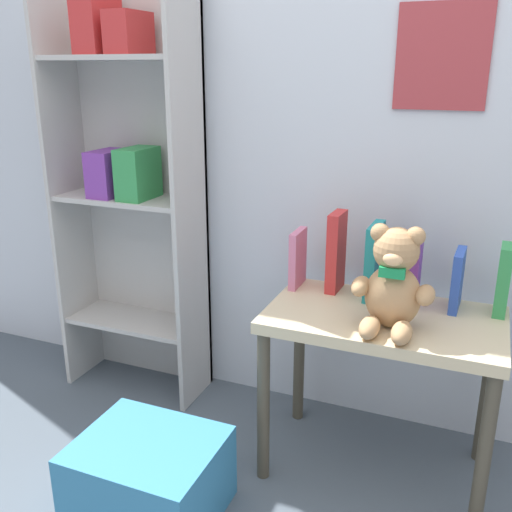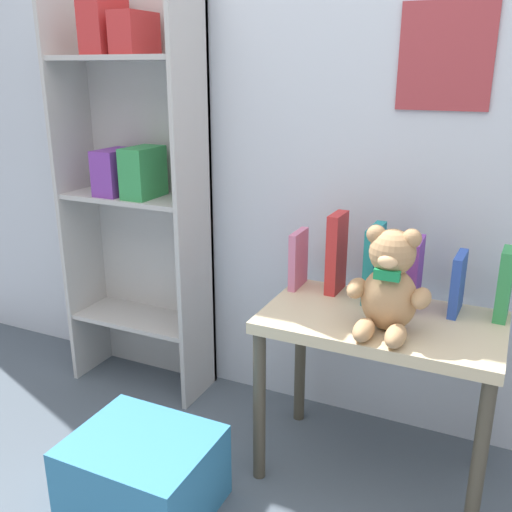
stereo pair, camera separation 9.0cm
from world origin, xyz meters
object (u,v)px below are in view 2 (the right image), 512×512
object	(u,v)px
book_standing_green	(505,284)
storage_bin	(143,474)
display_table	(380,342)
book_standing_purple	(415,273)
book_standing_teal	(374,263)
book_standing_red	(336,253)
bookshelf_side	(137,174)
book_standing_blue	(458,284)
teddy_bear	(389,285)
book_standing_pink	(298,259)

from	to	relation	value
book_standing_green	storage_bin	world-z (taller)	book_standing_green
display_table	book_standing_purple	world-z (taller)	book_standing_purple
display_table	book_standing_green	xyz separation A→B (m)	(0.32, 0.14, 0.19)
book_standing_purple	book_standing_teal	bearing A→B (deg)	178.10
book_standing_red	storage_bin	size ratio (longest dim) A/B	0.65
book_standing_red	book_standing_green	distance (m)	0.52
bookshelf_side	book_standing_blue	size ratio (longest dim) A/B	8.50
book_standing_red	book_standing_blue	size ratio (longest dim) A/B	1.43
book_standing_green	book_standing_teal	bearing A→B (deg)	-175.72
book_standing_teal	storage_bin	distance (m)	0.95
book_standing_purple	book_standing_green	world-z (taller)	same
bookshelf_side	book_standing_green	size ratio (longest dim) A/B	7.35
bookshelf_side	book_standing_green	distance (m)	1.36
bookshelf_side	book_standing_green	xyz separation A→B (m)	(1.34, -0.06, -0.22)
teddy_bear	storage_bin	distance (m)	0.91
book_standing_purple	book_standing_green	bearing A→B (deg)	0.92
display_table	book_standing_purple	bearing A→B (deg)	63.67
book_standing_teal	book_standing_green	bearing A→B (deg)	2.70
book_standing_green	storage_bin	xyz separation A→B (m)	(-0.90, -0.60, -0.54)
display_table	bookshelf_side	bearing A→B (deg)	168.84
book_standing_red	storage_bin	world-z (taller)	book_standing_red
book_standing_teal	book_standing_purple	bearing A→B (deg)	0.82
bookshelf_side	book_standing_green	world-z (taller)	bookshelf_side
bookshelf_side	display_table	world-z (taller)	bookshelf_side
teddy_bear	book_standing_blue	size ratio (longest dim) A/B	1.63
bookshelf_side	book_standing_teal	world-z (taller)	bookshelf_side
bookshelf_side	book_standing_red	distance (m)	0.85
bookshelf_side	storage_bin	distance (m)	1.10
book_standing_pink	book_standing_blue	distance (m)	0.52
teddy_bear	book_standing_green	xyz separation A→B (m)	(0.29, 0.23, -0.03)
book_standing_blue	book_standing_red	bearing A→B (deg)	-179.96
book_standing_pink	book_standing_blue	bearing A→B (deg)	-0.68
teddy_bear	book_standing_red	size ratio (longest dim) A/B	1.14
book_standing_green	book_standing_purple	bearing A→B (deg)	-174.78
storage_bin	book_standing_green	bearing A→B (deg)	33.67
book_standing_blue	book_standing_pink	bearing A→B (deg)	-178.12
display_table	book_standing_teal	distance (m)	0.25
display_table	teddy_bear	world-z (taller)	teddy_bear
book_standing_pink	storage_bin	bearing A→B (deg)	-113.63
book_standing_pink	book_standing_green	world-z (taller)	book_standing_green
book_standing_red	display_table	bearing A→B (deg)	-35.18
book_standing_blue	book_standing_teal	bearing A→B (deg)	-177.54
bookshelf_side	teddy_bear	size ratio (longest dim) A/B	5.22
teddy_bear	book_standing_teal	distance (m)	0.24
bookshelf_side	book_standing_purple	world-z (taller)	bookshelf_side
book_standing_blue	display_table	bearing A→B (deg)	-143.62
book_standing_teal	storage_bin	xyz separation A→B (m)	(-0.51, -0.59, -0.55)
book_standing_purple	book_standing_green	xyz separation A→B (m)	(0.26, 0.01, 0.00)
teddy_bear	book_standing_purple	size ratio (longest dim) A/B	1.42
bookshelf_side	teddy_bear	world-z (taller)	bookshelf_side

